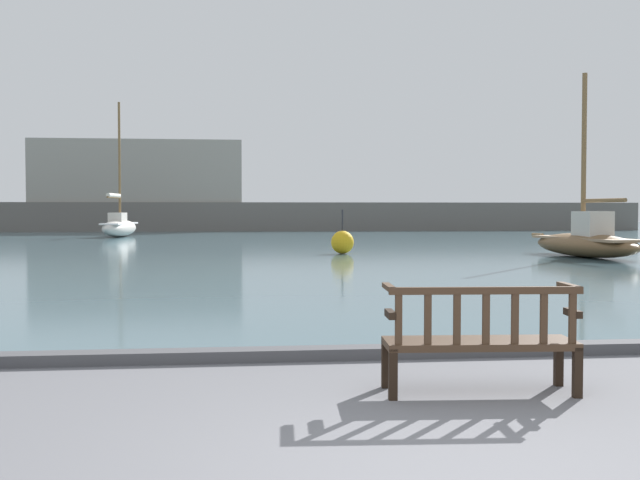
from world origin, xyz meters
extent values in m
cube|color=#476670|center=(0.00, 44.00, 0.04)|extent=(100.00, 80.00, 0.08)
cube|color=#4C4C50|center=(0.00, 3.85, 0.06)|extent=(40.00, 0.30, 0.12)
cube|color=black|center=(0.15, 2.46, 0.21)|extent=(0.07, 0.07, 0.42)
cube|color=black|center=(1.68, 2.36, 0.21)|extent=(0.07, 0.07, 0.42)
cube|color=black|center=(0.12, 2.01, 0.21)|extent=(0.07, 0.07, 0.42)
cube|color=black|center=(1.65, 1.91, 0.21)|extent=(0.07, 0.07, 0.42)
cube|color=#422D1E|center=(0.90, 2.18, 0.42)|extent=(1.63, 0.62, 0.06)
cube|color=#422D1E|center=(0.89, 1.97, 0.89)|extent=(1.60, 0.16, 0.06)
cube|color=#422D1E|center=(0.17, 2.01, 0.66)|extent=(0.06, 0.04, 0.41)
cube|color=#422D1E|center=(0.41, 2.00, 0.66)|extent=(0.06, 0.04, 0.41)
cube|color=#422D1E|center=(0.65, 1.98, 0.66)|extent=(0.06, 0.04, 0.41)
cube|color=#422D1E|center=(0.89, 1.97, 0.66)|extent=(0.06, 0.04, 0.41)
cube|color=#422D1E|center=(1.13, 1.95, 0.66)|extent=(0.06, 0.04, 0.41)
cube|color=#422D1E|center=(1.37, 1.93, 0.66)|extent=(0.06, 0.04, 0.41)
cube|color=#422D1E|center=(1.60, 1.92, 0.66)|extent=(0.06, 0.04, 0.41)
cube|color=black|center=(0.13, 2.15, 0.69)|extent=(0.08, 0.30, 0.06)
cube|color=#422D1E|center=(0.13, 2.24, 0.90)|extent=(0.09, 0.47, 0.04)
cube|color=black|center=(1.66, 2.04, 0.69)|extent=(0.08, 0.30, 0.06)
cube|color=#422D1E|center=(1.67, 2.13, 0.90)|extent=(0.09, 0.47, 0.04)
ellipsoid|color=brown|center=(9.78, 19.26, 0.45)|extent=(2.12, 5.35, 0.74)
cube|color=#997A5B|center=(9.78, 19.26, 0.65)|extent=(1.67, 4.69, 0.08)
cube|color=beige|center=(9.83, 18.87, 1.09)|extent=(0.95, 1.14, 0.80)
cylinder|color=brown|center=(9.76, 19.39, 3.22)|extent=(0.15, 0.15, 5.06)
cylinder|color=brown|center=(9.89, 18.31, 1.82)|extent=(0.38, 2.17, 0.12)
cylinder|color=brown|center=(9.43, 22.18, 0.67)|extent=(0.20, 0.69, 0.12)
ellipsoid|color=silver|center=(-6.97, 39.63, 0.54)|extent=(1.89, 5.27, 0.92)
cube|color=white|center=(-6.97, 39.63, 0.80)|extent=(1.50, 4.62, 0.08)
cube|color=beige|center=(-7.02, 39.25, 1.11)|extent=(0.87, 1.37, 0.54)
cylinder|color=brown|center=(-6.96, 39.76, 4.07)|extent=(0.13, 0.13, 6.47)
cylinder|color=brown|center=(-7.10, 38.50, 2.18)|extent=(0.39, 2.54, 0.11)
cylinder|color=silver|center=(-7.10, 38.50, 2.28)|extent=(0.47, 2.30, 0.21)
sphere|color=gold|center=(2.58, 21.90, 0.46)|extent=(0.76, 0.76, 0.76)
cylinder|color=#2D2D33|center=(2.58, 21.90, 1.19)|extent=(0.06, 0.06, 0.70)
cube|color=#66605B|center=(0.00, 50.43, 1.01)|extent=(55.26, 2.40, 2.02)
cube|color=gray|center=(-7.21, 50.43, 4.11)|extent=(13.93, 2.00, 4.17)
camera|label=1|loc=(-1.21, -4.35, 1.55)|focal=45.00mm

